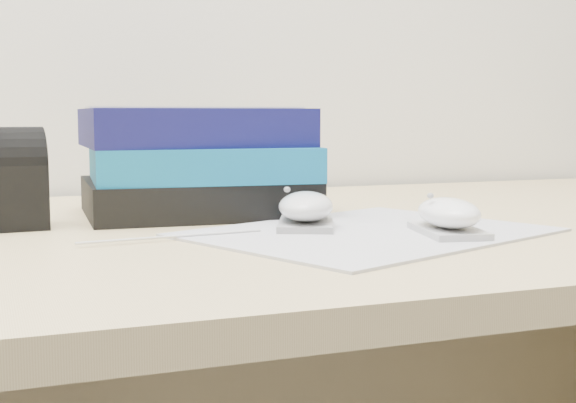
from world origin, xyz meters
name	(u,v)px	position (x,y,z in m)	size (l,w,h in m)	color
desk	(270,399)	(0.00, 1.64, 0.50)	(1.60, 0.80, 0.73)	tan
mousepad	(369,232)	(0.05, 1.46, 0.73)	(0.35, 0.27, 0.00)	#93929A
mouse_rear	(306,209)	(0.00, 1.52, 0.75)	(0.10, 0.12, 0.04)	gray
mouse_front	(449,216)	(0.11, 1.42, 0.75)	(0.08, 0.11, 0.04)	#A7A7A9
usb_cable	(173,237)	(-0.16, 1.49, 0.73)	(0.00, 0.00, 0.19)	silver
book_stack	(196,162)	(-0.08, 1.69, 0.80)	(0.29, 0.23, 0.13)	black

